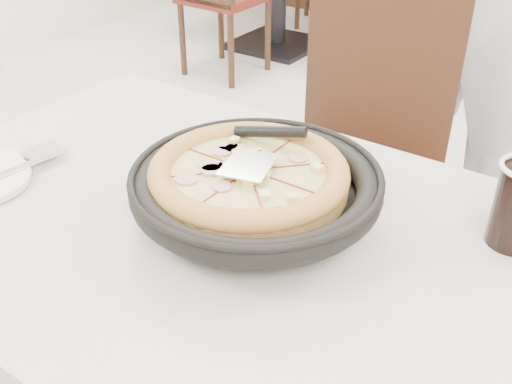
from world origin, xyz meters
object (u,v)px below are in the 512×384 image
Objects in this scene: pizza at (249,181)px; diner_person at (480,4)px; main_table at (220,372)px; chair_far at (356,180)px; pizza_pan at (256,196)px.

pizza is 1.17m from diner_person.
pizza is (0.04, 0.05, 0.44)m from main_table.
chair_far reaches higher than pizza_pan.
diner_person reaches higher than chair_far.
main_table is 0.42m from pizza_pan.
pizza_pan is (0.11, -0.63, 0.32)m from chair_far.
chair_far is 0.56× the size of diner_person.
pizza is 0.19× the size of diner_person.
pizza_pan is at bearing 34.58° from main_table.
pizza is at bearing 85.44° from chair_far.
diner_person is at bearing 87.72° from main_table.
pizza_pan is at bearing 87.10° from chair_far.
pizza reaches higher than pizza_pan.
diner_person reaches higher than pizza_pan.
main_table is 0.44m from pizza.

